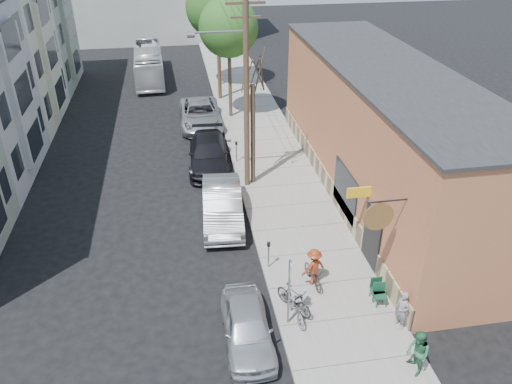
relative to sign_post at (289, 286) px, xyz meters
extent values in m
plane|color=black|center=(-2.35, 3.85, -1.83)|extent=(120.00, 120.00, 0.00)
cube|color=gray|center=(1.90, 14.85, -1.76)|extent=(4.50, 58.00, 0.15)
cube|color=#B56843|center=(6.65, 8.85, 1.42)|extent=(5.00, 20.00, 6.50)
cube|color=#2B2B2D|center=(6.65, 8.85, 4.72)|extent=(5.20, 20.20, 0.12)
cube|color=tan|center=(4.13, 8.85, -1.28)|extent=(0.10, 20.00, 1.10)
cube|color=black|center=(4.12, 2.85, -0.53)|extent=(0.10, 1.60, 2.60)
cube|color=black|center=(4.12, 6.35, -0.23)|extent=(0.08, 3.00, 2.20)
cylinder|color=brown|center=(3.20, 0.65, 2.07)|extent=(1.10, 0.06, 1.10)
cube|color=yellow|center=(3.65, 3.65, 1.27)|extent=(1.00, 0.08, 0.45)
cube|color=#B0B0AB|center=(-11.60, 13.85, 2.67)|extent=(1.10, 3.20, 7.00)
cube|color=beige|center=(-14.35, 21.85, 2.67)|extent=(6.00, 8.00, 9.00)
cube|color=beige|center=(-11.60, 21.85, 2.67)|extent=(1.10, 3.20, 7.00)
cube|color=gray|center=(-14.35, 29.85, 2.67)|extent=(6.00, 8.00, 9.00)
cube|color=gray|center=(-11.60, 29.85, 2.67)|extent=(1.10, 3.20, 7.00)
cube|color=slate|center=(0.00, 0.00, -0.28)|extent=(0.07, 0.07, 2.80)
cube|color=silver|center=(0.00, 0.00, 0.72)|extent=(0.02, 0.45, 0.60)
cylinder|color=slate|center=(-0.10, 3.20, -1.13)|extent=(0.06, 0.06, 1.10)
cylinder|color=black|center=(-0.10, 3.20, -0.53)|extent=(0.14, 0.14, 0.18)
cylinder|color=slate|center=(-0.10, 13.10, -1.13)|extent=(0.06, 0.06, 1.10)
cylinder|color=black|center=(-0.10, 13.10, -0.53)|extent=(0.14, 0.14, 0.18)
cylinder|color=#503A28|center=(0.10, 10.29, 3.32)|extent=(0.28, 0.28, 10.00)
cube|color=#503A28|center=(0.10, 10.29, 7.52)|extent=(1.80, 0.12, 0.12)
cube|color=#503A28|center=(0.10, 10.29, 6.92)|extent=(1.40, 0.10, 0.10)
cylinder|color=slate|center=(-2.40, 10.29, 6.22)|extent=(0.35, 0.24, 0.24)
cylinder|color=#503A28|center=(0.10, 24.16, 3.32)|extent=(0.28, 0.28, 10.00)
cylinder|color=#44392C|center=(0.45, 10.51, 1.01)|extent=(0.24, 0.24, 5.39)
cylinder|color=#44392C|center=(0.45, 20.33, 1.17)|extent=(0.24, 0.24, 5.71)
sphere|color=#306422|center=(0.45, 20.33, 4.39)|extent=(3.89, 3.89, 3.89)
cylinder|color=#44392C|center=(0.45, 27.55, 1.19)|extent=(0.24, 0.24, 5.74)
sphere|color=#306422|center=(0.45, 27.55, 4.42)|extent=(4.90, 4.90, 4.90)
imported|color=gray|center=(3.85, -0.86, -0.91)|extent=(0.55, 0.66, 1.54)
imported|color=#2A6A41|center=(3.51, -2.80, -0.85)|extent=(0.65, 0.82, 1.66)
imported|color=maroon|center=(1.45, 1.94, -0.89)|extent=(1.16, 0.91, 1.58)
imported|color=#222325|center=(1.45, 1.94, -1.25)|extent=(0.77, 1.69, 0.85)
imported|color=black|center=(0.35, 0.59, -1.15)|extent=(1.33, 1.76, 1.06)
imported|color=slate|center=(0.33, 0.23, -1.22)|extent=(0.77, 1.79, 0.92)
imported|color=#B9BCC2|center=(-1.55, -0.51, -1.15)|extent=(1.64, 4.01, 1.36)
imported|color=#A5A8AC|center=(-1.55, 7.23, -0.98)|extent=(2.15, 5.29, 1.71)
imported|color=black|center=(-1.71, 13.05, -1.04)|extent=(2.58, 5.60, 1.59)
imported|color=#AAABB2|center=(-1.76, 19.21, -1.02)|extent=(2.70, 5.84, 1.62)
imported|color=white|center=(-5.35, 30.47, -0.49)|extent=(2.59, 9.72, 2.69)
camera|label=1|loc=(-3.30, -12.77, 11.34)|focal=35.00mm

